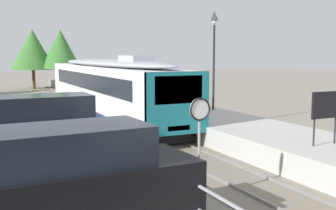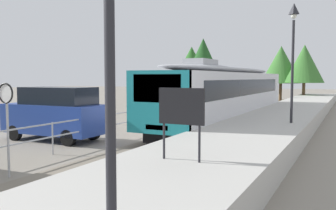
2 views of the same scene
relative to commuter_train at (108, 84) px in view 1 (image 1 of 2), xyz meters
name	(u,v)px [view 1 (image 1 of 2)]	position (x,y,z in m)	size (l,w,h in m)	color
ground_plane	(65,127)	(-3.00, -1.64, -2.14)	(160.00, 160.00, 0.00)	gray
track_rails	(117,123)	(0.00, -1.64, -2.11)	(3.20, 60.00, 0.14)	slate
commuter_train	(108,84)	(0.00, 0.00, 0.00)	(2.82, 18.93, 3.74)	silver
station_platform	(168,112)	(3.25, -1.64, -1.69)	(3.90, 60.00, 0.90)	#B7B5AD
platform_lamp_mid_platform	(214,42)	(4.48, -4.80, 2.48)	(0.34, 0.34, 5.35)	#232328
platform_notice_board	(326,107)	(3.16, -13.93, 0.04)	(1.20, 0.08, 1.80)	#232328
speed_limit_sign	(200,123)	(-2.12, -14.67, -0.02)	(0.61, 0.10, 2.81)	#9EA0A5
carpark_fence	(120,149)	(-3.30, -11.64, -1.24)	(0.06, 36.06, 1.25)	#9EA0A5
parked_van_black	(75,185)	(-5.68, -15.80, -0.85)	(4.96, 2.12, 2.51)	black
parked_van_blue	(36,130)	(-5.52, -9.17, -0.85)	(4.91, 1.97, 2.51)	navy
tree_behind_station_far	(61,49)	(1.85, 23.59, 2.41)	(4.51, 4.51, 6.79)	brown
tree_distant_left	(33,49)	(-1.02, 24.94, 2.39)	(4.89, 4.89, 6.83)	brown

